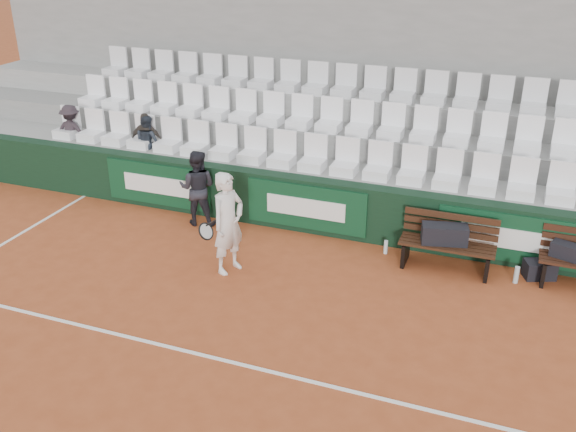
% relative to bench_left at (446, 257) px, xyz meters
% --- Properties ---
extents(ground, '(80.00, 80.00, 0.00)m').
position_rel_bench_left_xyz_m(ground, '(-2.33, -3.41, -0.23)').
color(ground, '#A64A25').
rests_on(ground, ground).
extents(court_baseline, '(18.00, 0.06, 0.01)m').
position_rel_bench_left_xyz_m(court_baseline, '(-2.33, -3.41, -0.22)').
color(court_baseline, white).
rests_on(court_baseline, ground).
extents(back_barrier, '(18.00, 0.34, 1.00)m').
position_rel_bench_left_xyz_m(back_barrier, '(-2.26, 0.58, 0.28)').
color(back_barrier, black).
rests_on(back_barrier, ground).
extents(grandstand_tier_front, '(18.00, 0.95, 1.00)m').
position_rel_bench_left_xyz_m(grandstand_tier_front, '(-2.33, 1.21, 0.28)').
color(grandstand_tier_front, '#989896').
rests_on(grandstand_tier_front, ground).
extents(grandstand_tier_mid, '(18.00, 0.95, 1.45)m').
position_rel_bench_left_xyz_m(grandstand_tier_mid, '(-2.33, 2.16, 0.50)').
color(grandstand_tier_mid, gray).
rests_on(grandstand_tier_mid, ground).
extents(grandstand_tier_back, '(18.00, 0.95, 1.90)m').
position_rel_bench_left_xyz_m(grandstand_tier_back, '(-2.33, 3.11, 0.72)').
color(grandstand_tier_back, '#969593').
rests_on(grandstand_tier_back, ground).
extents(grandstand_rear_wall, '(18.00, 0.30, 4.40)m').
position_rel_bench_left_xyz_m(grandstand_rear_wall, '(-2.33, 3.74, 1.98)').
color(grandstand_rear_wall, gray).
rests_on(grandstand_rear_wall, ground).
extents(seat_row_front, '(11.90, 0.44, 0.63)m').
position_rel_bench_left_xyz_m(seat_row_front, '(-2.33, 1.04, 1.09)').
color(seat_row_front, white).
rests_on(seat_row_front, grandstand_tier_front).
extents(seat_row_mid, '(11.90, 0.44, 0.63)m').
position_rel_bench_left_xyz_m(seat_row_mid, '(-2.33, 1.99, 1.54)').
color(seat_row_mid, white).
rests_on(seat_row_mid, grandstand_tier_mid).
extents(seat_row_back, '(11.90, 0.44, 0.63)m').
position_rel_bench_left_xyz_m(seat_row_back, '(-2.33, 2.94, 1.99)').
color(seat_row_back, silver).
rests_on(seat_row_back, grandstand_tier_back).
extents(bench_left, '(1.50, 0.56, 0.45)m').
position_rel_bench_left_xyz_m(bench_left, '(0.00, 0.00, 0.00)').
color(bench_left, '#371D10').
rests_on(bench_left, ground).
extents(sports_bag_left, '(0.77, 0.46, 0.31)m').
position_rel_bench_left_xyz_m(sports_bag_left, '(-0.06, 0.03, 0.38)').
color(sports_bag_left, black).
rests_on(sports_bag_left, bench_left).
extents(sports_bag_right, '(0.54, 0.38, 0.23)m').
position_rel_bench_left_xyz_m(sports_bag_right, '(1.77, 0.17, 0.34)').
color(sports_bag_right, black).
rests_on(sports_bag_right, bench_right).
extents(sports_bag_ground, '(0.54, 0.44, 0.29)m').
position_rel_bench_left_xyz_m(sports_bag_ground, '(1.43, 0.24, -0.08)').
color(sports_bag_ground, black).
rests_on(sports_bag_ground, ground).
extents(water_bottle_near, '(0.07, 0.07, 0.24)m').
position_rel_bench_left_xyz_m(water_bottle_near, '(-1.02, 0.18, -0.10)').
color(water_bottle_near, silver).
rests_on(water_bottle_near, ground).
extents(water_bottle_far, '(0.08, 0.08, 0.28)m').
position_rel_bench_left_xyz_m(water_bottle_far, '(1.09, -0.05, -0.09)').
color(water_bottle_far, '#AEC0C5').
rests_on(water_bottle_far, ground).
extents(tennis_player, '(0.79, 0.71, 1.67)m').
position_rel_bench_left_xyz_m(tennis_player, '(-3.24, -1.25, 0.61)').
color(tennis_player, silver).
rests_on(tennis_player, ground).
extents(ball_kid, '(0.79, 0.67, 1.42)m').
position_rel_bench_left_xyz_m(ball_kid, '(-4.52, 0.14, 0.48)').
color(ball_kid, black).
rests_on(ball_kid, ground).
extents(spectator_a, '(0.77, 0.50, 1.13)m').
position_rel_bench_left_xyz_m(spectator_a, '(-7.94, 1.09, 1.34)').
color(spectator_a, '#282026').
rests_on(spectator_a, grandstand_tier_front).
extents(spectator_b, '(0.71, 0.43, 1.14)m').
position_rel_bench_left_xyz_m(spectator_b, '(-6.13, 1.09, 1.34)').
color(spectator_b, '#35302A').
rests_on(spectator_b, grandstand_tier_front).
extents(spectator_c, '(0.65, 0.58, 1.10)m').
position_rel_bench_left_xyz_m(spectator_c, '(-6.11, 1.09, 1.32)').
color(spectator_c, '#202731').
rests_on(spectator_c, grandstand_tier_front).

